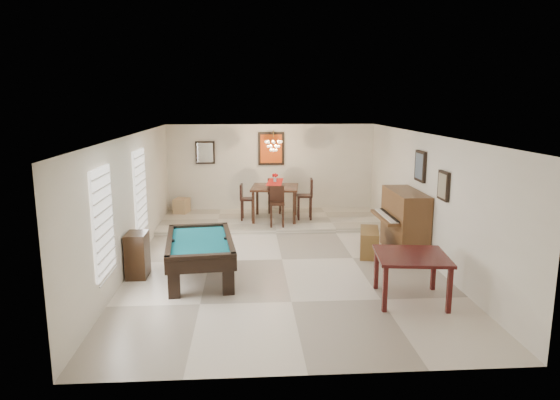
{
  "coord_description": "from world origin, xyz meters",
  "views": [
    {
      "loc": [
        -0.71,
        -9.96,
        3.26
      ],
      "look_at": [
        0.0,
        0.6,
        1.15
      ],
      "focal_mm": 32.0,
      "sensor_mm": 36.0,
      "label": 1
    }
  ],
  "objects": [
    {
      "name": "upright_piano",
      "position": [
        2.52,
        0.31,
        0.68
      ],
      "size": [
        0.92,
        1.64,
        1.37
      ],
      "primitive_type": null,
      "color": "brown",
      "rests_on": "ground_plane"
    },
    {
      "name": "dining_step",
      "position": [
        0.0,
        3.25,
        0.06
      ],
      "size": [
        6.0,
        2.5,
        0.12
      ],
      "primitive_type": "cube",
      "color": "beige",
      "rests_on": "ground_plane"
    },
    {
      "name": "flower_vase",
      "position": [
        0.04,
        3.15,
        1.25
      ],
      "size": [
        0.18,
        0.18,
        0.25
      ],
      "primitive_type": null,
      "rotation": [
        0.0,
        0.0,
        0.35
      ],
      "color": "#A60E0E",
      "rests_on": "dining_table"
    },
    {
      "name": "dining_chair_west",
      "position": [
        -0.7,
        3.12,
        0.6
      ],
      "size": [
        0.39,
        0.39,
        0.97
      ],
      "primitive_type": null,
      "rotation": [
        0.0,
        0.0,
        1.47
      ],
      "color": "black",
      "rests_on": "dining_step"
    },
    {
      "name": "window_left_front",
      "position": [
        -2.97,
        -2.2,
        1.4
      ],
      "size": [
        0.06,
        1.0,
        1.7
      ],
      "primitive_type": "cube",
      "color": "white",
      "rests_on": "wall_left"
    },
    {
      "name": "ground_plane",
      "position": [
        0.0,
        0.0,
        -0.01
      ],
      "size": [
        6.0,
        9.0,
        0.02
      ],
      "primitive_type": "cube",
      "color": "beige"
    },
    {
      "name": "wall_right",
      "position": [
        3.0,
        0.0,
        1.3
      ],
      "size": [
        0.04,
        9.0,
        2.6
      ],
      "primitive_type": "cube",
      "color": "silver",
      "rests_on": "ground_plane"
    },
    {
      "name": "pool_table",
      "position": [
        -1.6,
        -1.0,
        0.36
      ],
      "size": [
        1.41,
        2.3,
        0.73
      ],
      "primitive_type": null,
      "rotation": [
        0.0,
        0.0,
        0.11
      ],
      "color": "black",
      "rests_on": "ground_plane"
    },
    {
      "name": "back_painting",
      "position": [
        0.0,
        4.46,
        1.9
      ],
      "size": [
        0.75,
        0.06,
        0.95
      ],
      "primitive_type": "cube",
      "color": "#D84C14",
      "rests_on": "wall_back"
    },
    {
      "name": "square_table",
      "position": [
        1.97,
        -2.3,
        0.39
      ],
      "size": [
        1.27,
        1.27,
        0.79
      ],
      "primitive_type": null,
      "rotation": [
        0.0,
        0.0,
        -0.12
      ],
      "color": "#360E0D",
      "rests_on": "ground_plane"
    },
    {
      "name": "dining_table",
      "position": [
        0.04,
        3.15,
        0.63
      ],
      "size": [
        1.36,
        1.36,
        1.01
      ],
      "primitive_type": null,
      "rotation": [
        0.0,
        0.0,
        -0.12
      ],
      "color": "black",
      "rests_on": "dining_step"
    },
    {
      "name": "chandelier",
      "position": [
        0.0,
        3.2,
        2.2
      ],
      "size": [
        0.44,
        0.44,
        0.6
      ],
      "primitive_type": null,
      "color": "#FFE5B2",
      "rests_on": "ceiling"
    },
    {
      "name": "apothecary_chest",
      "position": [
        -2.78,
        -0.83,
        0.42
      ],
      "size": [
        0.38,
        0.56,
        0.84
      ],
      "primitive_type": "cube",
      "color": "black",
      "rests_on": "ground_plane"
    },
    {
      "name": "wall_front",
      "position": [
        0.0,
        -4.5,
        1.3
      ],
      "size": [
        6.0,
        0.04,
        2.6
      ],
      "primitive_type": "cube",
      "color": "silver",
      "rests_on": "ground_plane"
    },
    {
      "name": "ceiling",
      "position": [
        0.0,
        0.0,
        2.6
      ],
      "size": [
        6.0,
        9.0,
        0.04
      ],
      "primitive_type": "cube",
      "color": "white",
      "rests_on": "wall_back"
    },
    {
      "name": "right_picture_upper",
      "position": [
        2.96,
        0.3,
        1.9
      ],
      "size": [
        0.06,
        0.55,
        0.65
      ],
      "primitive_type": "cube",
      "color": "slate",
      "rests_on": "wall_right"
    },
    {
      "name": "piano_bench",
      "position": [
        1.9,
        0.23,
        0.27
      ],
      "size": [
        0.59,
        1.04,
        0.55
      ],
      "primitive_type": "cube",
      "rotation": [
        0.0,
        0.0,
        -0.22
      ],
      "color": "brown",
      "rests_on": "ground_plane"
    },
    {
      "name": "wall_back",
      "position": [
        0.0,
        4.5,
        1.3
      ],
      "size": [
        6.0,
        0.04,
        2.6
      ],
      "primitive_type": "cube",
      "color": "silver",
      "rests_on": "ground_plane"
    },
    {
      "name": "back_mirror",
      "position": [
        -1.9,
        4.46,
        1.8
      ],
      "size": [
        0.55,
        0.06,
        0.65
      ],
      "primitive_type": "cube",
      "color": "white",
      "rests_on": "wall_back"
    },
    {
      "name": "window_left_rear",
      "position": [
        -2.97,
        0.6,
        1.4
      ],
      "size": [
        0.06,
        1.0,
        1.7
      ],
      "primitive_type": "cube",
      "color": "white",
      "rests_on": "wall_left"
    },
    {
      "name": "wall_left",
      "position": [
        -3.0,
        0.0,
        1.3
      ],
      "size": [
        0.04,
        9.0,
        2.6
      ],
      "primitive_type": "cube",
      "color": "silver",
      "rests_on": "ground_plane"
    },
    {
      "name": "right_picture_lower",
      "position": [
        2.96,
        -1.0,
        1.7
      ],
      "size": [
        0.06,
        0.45,
        0.55
      ],
      "primitive_type": "cube",
      "color": "gray",
      "rests_on": "wall_right"
    },
    {
      "name": "dining_chair_north",
      "position": [
        0.08,
        3.95,
        0.63
      ],
      "size": [
        0.42,
        0.42,
        1.02
      ],
      "primitive_type": null,
      "rotation": [
        0.0,
        0.0,
        3.02
      ],
      "color": "black",
      "rests_on": "dining_step"
    },
    {
      "name": "corner_bench",
      "position": [
        -2.58,
        4.1,
        0.33
      ],
      "size": [
        0.48,
        0.54,
        0.41
      ],
      "primitive_type": "cube",
      "rotation": [
        0.0,
        0.0,
        -0.27
      ],
      "color": "tan",
      "rests_on": "dining_step"
    },
    {
      "name": "dining_chair_east",
      "position": [
        0.83,
        3.12,
        0.67
      ],
      "size": [
        0.43,
        0.43,
        1.1
      ],
      "primitive_type": null,
      "rotation": [
        0.0,
        0.0,
        -1.64
      ],
      "color": "black",
      "rests_on": "dining_step"
    },
    {
      "name": "dining_chair_south",
      "position": [
        0.04,
        2.37,
        0.63
      ],
      "size": [
        0.39,
        0.39,
        1.01
      ],
      "primitive_type": null,
      "rotation": [
        0.0,
        0.0,
        -0.05
      ],
      "color": "black",
      "rests_on": "dining_step"
    }
  ]
}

